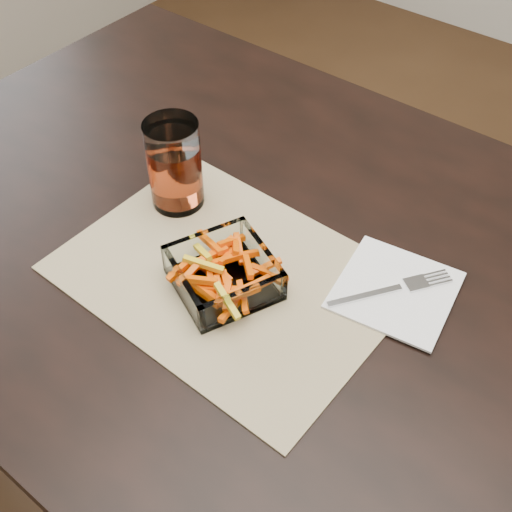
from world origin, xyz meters
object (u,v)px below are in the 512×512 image
Objects in this scene: fork at (394,289)px; tumbler at (175,167)px; dining_table at (329,322)px; glass_bowl at (224,275)px.

tumbler is at bearing -138.19° from fork.
dining_table is 0.19m from glass_bowl.
fork is at bearing 35.15° from glass_bowl.
dining_table is 0.32m from tumbler.
glass_bowl reaches higher than dining_table.
glass_bowl reaches higher than fork.
glass_bowl is (-0.12, -0.10, 0.11)m from dining_table.
tumbler is 0.36m from fork.
glass_bowl is at bearing -28.05° from tumbler.
fork reaches higher than dining_table.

